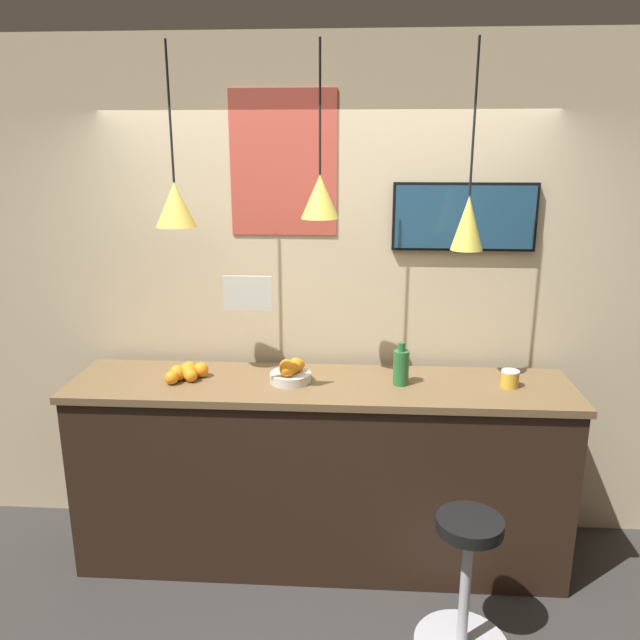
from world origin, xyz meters
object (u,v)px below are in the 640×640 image
object	(u,v)px
bar_stool	(466,576)
mounted_tv	(464,217)
fruit_bowl	(291,372)
spread_jar	(510,379)
juice_bottle	(401,367)

from	to	relation	value
bar_stool	mounted_tv	distance (m)	1.84
fruit_bowl	mounted_tv	distance (m)	1.28
spread_jar	juice_bottle	bearing A→B (deg)	180.00
bar_stool	mounted_tv	bearing A→B (deg)	86.81
juice_bottle	bar_stool	bearing A→B (deg)	-66.14
fruit_bowl	juice_bottle	bearing A→B (deg)	0.36
juice_bottle	spread_jar	size ratio (longest dim) A/B	2.50
mounted_tv	fruit_bowl	bearing A→B (deg)	-158.89
juice_bottle	mounted_tv	xyz separation A→B (m)	(0.34, 0.36, 0.75)
bar_stool	spread_jar	bearing A→B (deg)	66.02
juice_bottle	spread_jar	xyz separation A→B (m)	(0.57, -0.00, -0.05)
juice_bottle	fruit_bowl	bearing A→B (deg)	-179.64
bar_stool	juice_bottle	world-z (taller)	juice_bottle
bar_stool	fruit_bowl	distance (m)	1.32
bar_stool	juice_bottle	distance (m)	1.06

